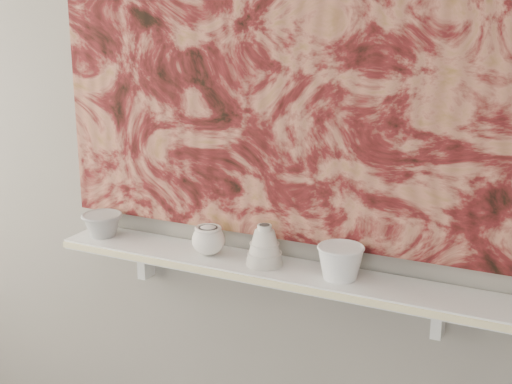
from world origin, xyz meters
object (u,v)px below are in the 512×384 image
Objects in this scene: painting at (283,54)px; bowl_white at (340,262)px; bowl_grey at (102,224)px; bell_vessel at (264,245)px; shelf at (270,270)px; cup_cream at (208,240)px.

bowl_white is at bearing -20.14° from painting.
bowl_grey is 0.83m from bowl_white.
shelf is at bearing 0.00° from bell_vessel.
painting is 0.84m from bowl_grey.
bowl_grey is at bearing 180.00° from bowl_white.
cup_cream is 0.82× the size of bell_vessel.
bowl_white is at bearing 0.00° from cup_cream.
cup_cream is (-0.21, 0.00, 0.06)m from shelf.
bell_vessel is (0.19, 0.00, 0.02)m from cup_cream.
painting is 0.61m from cup_cream.
painting reaches higher than shelf.
bowl_grey is 1.09× the size of bell_vessel.
painting is at bearing 21.16° from cup_cream.
cup_cream is at bearing 180.00° from bell_vessel.
painting reaches higher than cup_cream.
painting reaches higher than bell_vessel.
painting is at bearing 159.86° from bowl_white.
shelf is 0.22m from cup_cream.
painting is 0.61m from bowl_white.
bell_vessel is (0.59, 0.00, 0.02)m from bowl_grey.
bell_vessel is (-0.02, -0.08, -0.55)m from painting.
cup_cream reaches higher than bowl_grey.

